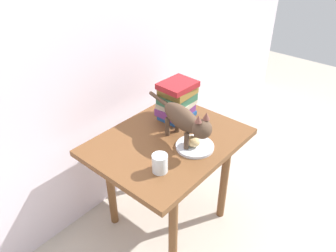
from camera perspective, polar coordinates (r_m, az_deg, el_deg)
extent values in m
plane|color=#B2A899|center=(2.02, 0.00, -15.53)|extent=(6.00, 6.00, 0.00)
cube|color=silver|center=(1.69, -11.29, 18.15)|extent=(4.00, 0.04, 2.20)
cube|color=brown|center=(1.65, 0.00, -2.76)|extent=(0.76, 0.59, 0.03)
cylinder|color=brown|center=(1.62, 0.89, -17.52)|extent=(0.04, 0.04, 0.54)
cylinder|color=brown|center=(1.88, 9.70, -9.33)|extent=(0.04, 0.04, 0.54)
cylinder|color=brown|center=(1.84, -9.91, -10.33)|extent=(0.04, 0.04, 0.54)
cylinder|color=brown|center=(2.07, -0.67, -4.08)|extent=(0.04, 0.04, 0.54)
cylinder|color=silver|center=(1.59, 4.67, -3.54)|extent=(0.18, 0.18, 0.01)
ellipsoid|color=#E0BC7A|center=(1.57, 4.23, -2.64)|extent=(0.07, 0.09, 0.05)
cylinder|color=#4C3828|center=(1.57, 4.97, -2.10)|extent=(0.02, 0.02, 0.10)
cylinder|color=#4C3828|center=(1.54, 3.21, -2.82)|extent=(0.02, 0.02, 0.10)
cylinder|color=#4C3828|center=(1.68, 1.61, 0.51)|extent=(0.02, 0.02, 0.10)
cylinder|color=#4C3828|center=(1.65, -0.10, -0.12)|extent=(0.02, 0.02, 0.10)
ellipsoid|color=#4C3828|center=(1.57, 2.34, 1.51)|extent=(0.16, 0.27, 0.11)
sphere|color=#4C3828|center=(1.46, 5.86, -0.59)|extent=(0.09, 0.09, 0.09)
cone|color=brown|center=(1.44, 6.68, 1.75)|extent=(0.03, 0.03, 0.03)
cone|color=brown|center=(1.41, 5.30, 1.24)|extent=(0.03, 0.03, 0.03)
cylinder|color=#4C3828|center=(1.71, -1.64, 4.75)|extent=(0.06, 0.16, 0.02)
cube|color=#1E4C8C|center=(1.82, 1.59, 1.89)|extent=(0.18, 0.14, 0.03)
cube|color=#72337A|center=(1.80, 1.28, 2.84)|extent=(0.19, 0.15, 0.04)
cube|color=#BCB299|center=(1.79, 1.53, 3.90)|extent=(0.20, 0.18, 0.03)
cube|color=#336B4C|center=(1.76, 1.58, 4.83)|extent=(0.19, 0.14, 0.04)
cube|color=olive|center=(1.75, 1.72, 6.16)|extent=(0.17, 0.16, 0.04)
cube|color=maroon|center=(1.73, 1.70, 7.10)|extent=(0.19, 0.16, 0.03)
cylinder|color=silver|center=(1.43, -1.42, -6.49)|extent=(0.07, 0.07, 0.08)
cylinder|color=silver|center=(1.44, -1.41, -7.11)|extent=(0.06, 0.06, 0.04)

